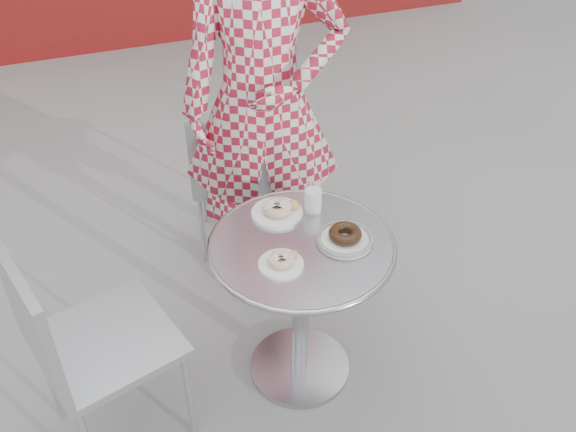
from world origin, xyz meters
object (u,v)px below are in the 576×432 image
object	(u,v)px
chair_left	(112,379)
plate_checker	(345,237)
seated_person	(263,102)
plate_far	(278,210)
milk_cup	(313,200)
chair_far	(234,202)
plate_near	(282,261)
bistro_table	(301,278)

from	to	relation	value
chair_left	plate_checker	size ratio (longest dim) A/B	4.48
chair_left	seated_person	size ratio (longest dim) A/B	0.50
plate_far	milk_cup	distance (m)	0.14
seated_person	plate_checker	xyz separation A→B (m)	(0.08, -0.65, -0.22)
plate_far	plate_checker	distance (m)	0.28
chair_far	seated_person	xyz separation A→B (m)	(0.07, -0.28, 0.68)
plate_near	plate_checker	xyz separation A→B (m)	(0.25, 0.04, 0.00)
bistro_table	milk_cup	size ratio (longest dim) A/B	6.19
chair_far	milk_cup	bearing A→B (deg)	113.96
bistro_table	chair_far	xyz separation A→B (m)	(-0.00, 0.89, -0.27)
chair_far	milk_cup	size ratio (longest dim) A/B	7.13
plate_far	plate_checker	size ratio (longest dim) A/B	0.94
plate_far	seated_person	bearing A→B (deg)	78.08
bistro_table	milk_cup	bearing A→B (deg)	56.60
chair_far	plate_checker	distance (m)	1.05
seated_person	plate_far	bearing A→B (deg)	-86.61
chair_left	plate_near	size ratio (longest dim) A/B	5.93
chair_far	plate_near	distance (m)	1.08
chair_left	seated_person	xyz separation A→B (m)	(0.79, 0.63, 0.64)
seated_person	plate_near	bearing A→B (deg)	-88.69
seated_person	bistro_table	bearing A→B (deg)	-81.08
bistro_table	seated_person	size ratio (longest dim) A/B	0.37
chair_far	milk_cup	world-z (taller)	milk_cup
plate_near	seated_person	bearing A→B (deg)	76.00
plate_near	plate_checker	size ratio (longest dim) A/B	0.75
plate_far	milk_cup	bearing A→B (deg)	-10.58
chair_left	plate_checker	xyz separation A→B (m)	(0.87, -0.02, 0.41)
chair_far	plate_far	bearing A→B (deg)	103.83
plate_near	chair_left	bearing A→B (deg)	174.52
seated_person	plate_near	world-z (taller)	seated_person
chair_far	bistro_table	bearing A→B (deg)	105.41
plate_far	milk_cup	size ratio (longest dim) A/B	1.75
chair_far	plate_checker	bearing A→B (deg)	114.39
chair_far	chair_left	size ratio (longest dim) A/B	0.86
bistro_table	chair_far	distance (m)	0.93
plate_checker	chair_left	bearing A→B (deg)	178.84
seated_person	plate_far	distance (m)	0.48
bistro_table	chair_left	xyz separation A→B (m)	(-0.72, -0.02, -0.23)
seated_person	plate_near	distance (m)	0.75
chair_left	plate_near	distance (m)	0.75
bistro_table	plate_near	distance (m)	0.22
plate_checker	milk_cup	xyz separation A→B (m)	(-0.04, 0.20, 0.03)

